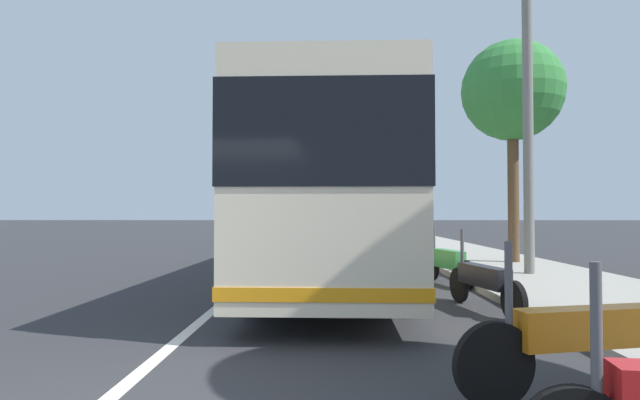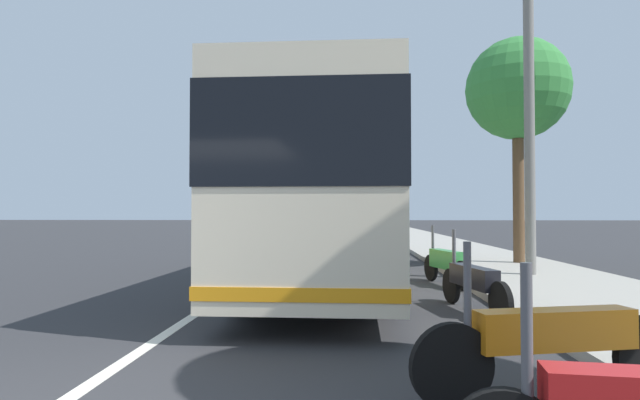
{
  "view_description": "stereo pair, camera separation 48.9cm",
  "coord_description": "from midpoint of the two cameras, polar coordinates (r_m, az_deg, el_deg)",
  "views": [
    {
      "loc": [
        -3.33,
        -1.77,
        1.5
      ],
      "look_at": [
        9.53,
        -1.57,
        1.83
      ],
      "focal_mm": 29.29,
      "sensor_mm": 36.0,
      "label": 1
    },
    {
      "loc": [
        -3.31,
        -2.26,
        1.5
      ],
      "look_at": [
        9.53,
        -1.57,
        1.83
      ],
      "focal_mm": 29.29,
      "sensor_mm": 36.0,
      "label": 2
    }
  ],
  "objects": [
    {
      "name": "car_far_distant",
      "position": [
        27.0,
        -6.69,
        -3.09
      ],
      "size": [
        4.64,
        2.03,
        1.51
      ],
      "rotation": [
        0.0,
        0.0,
        3.18
      ],
      "color": "#2D7238",
      "rests_on": "ground"
    },
    {
      "name": "motorcycle_mid_row",
      "position": [
        8.42,
        15.8,
        -8.54
      ],
      "size": [
        2.22,
        0.54,
        1.24
      ],
      "rotation": [
        0.0,
        0.0,
        0.21
      ],
      "color": "black",
      "rests_on": "ground"
    },
    {
      "name": "sidewalk_curb",
      "position": [
        14.09,
        19.18,
        -7.21
      ],
      "size": [
        110.0,
        3.6,
        0.14
      ],
      "primitive_type": "cube",
      "color": "#9E998E",
      "rests_on": "ground"
    },
    {
      "name": "motorcycle_nearest_curb",
      "position": [
        11.33,
        12.56,
        -6.7
      ],
      "size": [
        2.03,
        0.6,
        1.24
      ],
      "rotation": [
        0.0,
        0.0,
        0.25
      ],
      "color": "black",
      "rests_on": "ground"
    },
    {
      "name": "car_ahead_same_lane",
      "position": [
        41.73,
        0.42,
        -2.56
      ],
      "size": [
        4.62,
        2.01,
        1.48
      ],
      "rotation": [
        0.0,
        0.0,
        0.04
      ],
      "color": "silver",
      "rests_on": "ground"
    },
    {
      "name": "motorcycle_far_end",
      "position": [
        4.76,
        24.78,
        -13.67
      ],
      "size": [
        0.63,
        2.36,
        1.28
      ],
      "rotation": [
        0.0,
        0.0,
        1.8
      ],
      "color": "black",
      "rests_on": "ground"
    },
    {
      "name": "car_behind_bus",
      "position": [
        50.23,
        -4.12,
        -2.39
      ],
      "size": [
        4.75,
        2.08,
        1.4
      ],
      "rotation": [
        0.0,
        0.0,
        3.18
      ],
      "color": "black",
      "rests_on": "ground"
    },
    {
      "name": "roadside_tree_mid_block",
      "position": [
        15.94,
        19.44,
        11.05
      ],
      "size": [
        2.83,
        2.83,
        6.4
      ],
      "color": "brown",
      "rests_on": "ground"
    },
    {
      "name": "utility_pole",
      "position": [
        12.79,
        20.77,
        6.33
      ],
      "size": [
        0.23,
        0.23,
        6.43
      ],
      "primitive_type": "cylinder",
      "color": "slate",
      "rests_on": "ground"
    },
    {
      "name": "coach_bus",
      "position": [
        11.83,
        0.05,
        0.84
      ],
      "size": [
        12.2,
        2.72,
        3.43
      ],
      "rotation": [
        0.0,
        0.0,
        -0.02
      ],
      "color": "beige",
      "rests_on": "ground"
    },
    {
      "name": "car_side_street",
      "position": [
        49.91,
        0.85,
        -2.38
      ],
      "size": [
        4.62,
        1.83,
        1.46
      ],
      "rotation": [
        0.0,
        0.0,
        0.01
      ],
      "color": "navy",
      "rests_on": "ground"
    },
    {
      "name": "lane_divider_line",
      "position": [
        13.55,
        -7.73,
        -7.79
      ],
      "size": [
        110.0,
        0.16,
        0.01
      ],
      "primitive_type": "cube",
      "color": "silver",
      "rests_on": "ground"
    }
  ]
}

